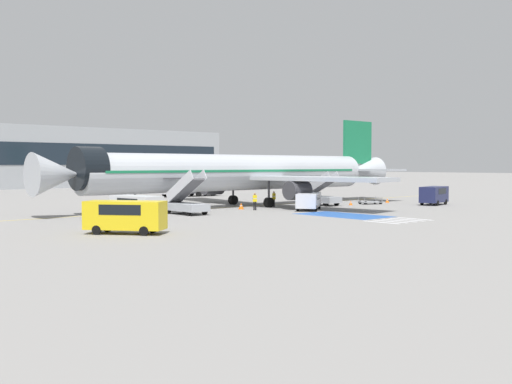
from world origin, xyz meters
The scene contains 23 objects.
ground_plane centered at (0.00, 0.00, 0.00)m, with size 600.00×600.00×0.00m, color gray.
apron_leadline_yellow centered at (1.35, -0.11, 0.00)m, with size 0.20×81.97×0.01m, color gold.
apron_stand_patch_blue centered at (1.35, -15.45, 0.00)m, with size 4.86×8.80×0.01m, color #2856A8.
apron_walkway_bar_0 centered at (-1.65, -22.04, 0.00)m, with size 0.44×3.60×0.01m, color silver.
apron_walkway_bar_1 centered at (-0.45, -22.04, 0.00)m, with size 0.44×3.60×0.01m, color silver.
apron_walkway_bar_2 centered at (0.75, -22.04, 0.00)m, with size 0.44×3.60×0.01m, color silver.
apron_walkway_bar_3 centered at (1.95, -22.04, 0.00)m, with size 0.44×3.60×0.01m, color silver.
apron_walkway_bar_4 centered at (3.15, -22.04, 0.00)m, with size 0.44×3.60×0.01m, color silver.
airliner centered at (1.92, -0.10, 3.85)m, with size 48.45×34.77×10.64m.
boarding_stairs_forward centered at (-9.06, -4.75, 1.03)m, with size 2.24×5.24×4.28m.
boarding_stairs_aft centered at (9.92, -4.60, 0.99)m, with size 2.24×5.24×3.98m.
fuel_tanker centered at (9.97, 21.84, 1.62)m, with size 9.90×3.65×3.24m.
service_van_0 centered at (-16.21, -7.88, 1.28)m, with size 2.58×5.09×2.13m.
service_van_1 centered at (20.60, -12.95, 1.29)m, with size 4.79×2.87×2.16m.
service_van_2 centered at (-21.48, -15.54, 1.34)m, with size 4.86×5.41×2.25m.
service_van_3 centered at (3.63, -8.83, 1.09)m, with size 5.62×4.93×1.78m.
baggage_cart centered at (16.10, -7.11, 0.26)m, with size 2.96×2.31×0.87m.
ground_crew_0 centered at (4.13, -2.94, 1.02)m, with size 0.34×0.48×1.76m.
ground_crew_1 centered at (-0.74, -5.26, 1.05)m, with size 0.48×0.44×1.81m.
traffic_cone_0 centered at (12.84, -6.80, 0.25)m, with size 0.45×0.45×0.50m.
traffic_cone_1 centered at (19.95, -6.77, 0.27)m, with size 0.48×0.48×0.53m.
traffic_cone_2 centered at (-0.97, -3.31, 0.34)m, with size 0.60×0.60×0.67m.
terminal_building centered at (6.66, 70.58, 6.30)m, with size 84.01×12.10×12.60m.
Camera 1 is at (-41.59, -52.00, 4.70)m, focal length 42.00 mm.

